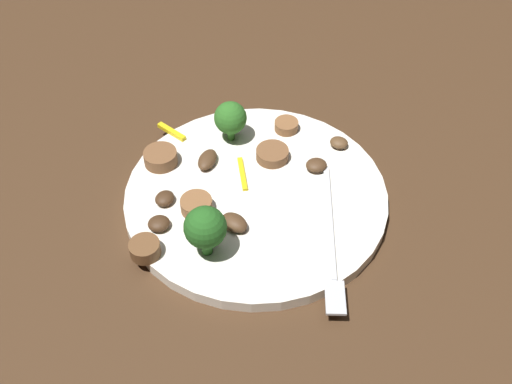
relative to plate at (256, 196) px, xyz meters
The scene contains 18 objects.
ground_plane 0.01m from the plate, ahead, with size 1.40×1.40×0.00m, color #422B19.
plate is the anchor object (origin of this frame).
fork 0.10m from the plate, 46.83° to the left, with size 0.18×0.02×0.00m.
broccoli_floret_0 0.09m from the plate, 159.70° to the right, with size 0.04×0.04×0.05m.
broccoli_floret_1 0.10m from the plate, 29.06° to the right, with size 0.04×0.04×0.06m.
sausage_slice_0 0.07m from the plate, 66.02° to the right, with size 0.03×0.03×0.01m, color brown.
sausage_slice_1 0.11m from the plate, 111.34° to the right, with size 0.04×0.04×0.02m, color brown.
sausage_slice_2 0.10m from the plate, 162.33° to the left, with size 0.03×0.03×0.01m, color brown.
sausage_slice_3 0.06m from the plate, 162.46° to the left, with size 0.04×0.04×0.01m, color brown.
sausage_slice_4 0.13m from the plate, 50.90° to the right, with size 0.03×0.03×0.01m, color brown.
mushroom_0 0.11m from the plate, 61.69° to the right, with size 0.02×0.02×0.01m, color #422B19.
mushroom_1 0.12m from the plate, 129.02° to the left, with size 0.02×0.02×0.01m, color brown.
mushroom_2 0.07m from the plate, 127.25° to the right, with size 0.03×0.02×0.01m, color #4C331E.
mushroom_3 0.05m from the plate, 22.36° to the right, with size 0.03×0.02×0.01m, color #4C331E.
mushroom_4 0.09m from the plate, 79.81° to the right, with size 0.02×0.02×0.01m, color #422B19.
mushroom_5 0.07m from the plate, 119.61° to the left, with size 0.02×0.02×0.01m, color #4C331E.
pepper_strip_0 0.13m from the plate, 131.96° to the right, with size 0.04×0.01×0.00m, color yellow.
pepper_strip_1 0.03m from the plate, 148.14° to the right, with size 0.05×0.01×0.00m, color yellow.
Camera 1 is at (0.43, 0.01, 0.48)m, focal length 43.04 mm.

